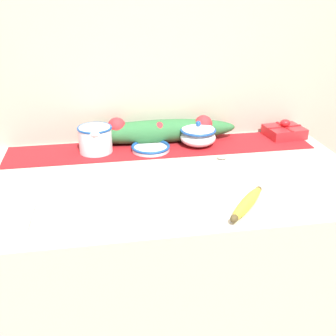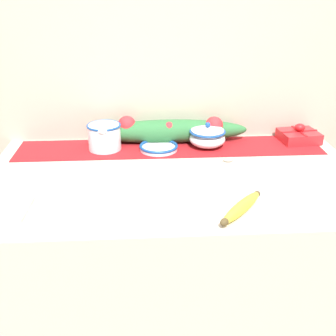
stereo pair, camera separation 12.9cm
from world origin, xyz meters
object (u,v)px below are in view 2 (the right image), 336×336
at_px(small_dish, 159,147).
at_px(banana, 241,207).
at_px(cream_pitcher, 104,136).
at_px(napkin_stack, 4,210).
at_px(spoon, 224,160).
at_px(gift_box, 299,136).
at_px(sugar_bowl, 207,136).

bearing_deg(small_dish, banana, -66.41).
xyz_separation_m(cream_pitcher, napkin_stack, (-0.24, -0.45, -0.05)).
relative_size(small_dish, napkin_stack, 1.07).
distance_m(cream_pitcher, napkin_stack, 0.51).
bearing_deg(small_dish, spoon, -27.60).
distance_m(banana, napkin_stack, 0.65).
distance_m(cream_pitcher, gift_box, 0.75).
distance_m(sugar_bowl, napkin_stack, 0.77).
bearing_deg(small_dish, napkin_stack, -136.12).
relative_size(napkin_stack, gift_box, 0.86).
relative_size(small_dish, spoon, 0.86).
bearing_deg(banana, napkin_stack, 176.08).
bearing_deg(spoon, small_dish, 156.83).
distance_m(cream_pitcher, spoon, 0.45).
bearing_deg(cream_pitcher, sugar_bowl, -0.10).
height_order(small_dish, spoon, small_dish).
bearing_deg(gift_box, spoon, -151.61).
bearing_deg(small_dish, gift_box, 6.17).
height_order(spoon, gift_box, gift_box).
relative_size(sugar_bowl, spoon, 0.81).
relative_size(small_dish, gift_box, 0.92).
distance_m(sugar_bowl, banana, 0.49).
distance_m(spoon, gift_box, 0.37).
xyz_separation_m(small_dish, gift_box, (0.55, 0.06, 0.01)).
xyz_separation_m(cream_pitcher, gift_box, (0.75, 0.04, -0.03)).
relative_size(cream_pitcher, sugar_bowl, 1.07).
bearing_deg(banana, cream_pitcher, 129.37).
relative_size(sugar_bowl, napkin_stack, 1.01).
relative_size(banana, napkin_stack, 1.35).
height_order(sugar_bowl, napkin_stack, sugar_bowl).
height_order(cream_pitcher, sugar_bowl, cream_pitcher).
bearing_deg(sugar_bowl, banana, -87.55).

